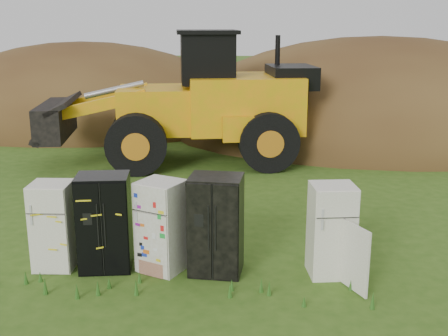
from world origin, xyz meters
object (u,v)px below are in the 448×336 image
(fridge_leftmost, at_px, (54,226))
(fridge_open_door, at_px, (331,230))
(fridge_sticker, at_px, (162,226))
(fridge_black_side, at_px, (105,222))
(fridge_dark_mid, at_px, (216,225))
(wheel_loader, at_px, (174,98))

(fridge_leftmost, xyz_separation_m, fridge_open_door, (4.78, 0.06, 0.03))
(fridge_leftmost, height_order, fridge_sticker, fridge_sticker)
(fridge_black_side, bearing_deg, fridge_dark_mid, -8.80)
(wheel_loader, bearing_deg, fridge_leftmost, -106.50)
(fridge_black_side, bearing_deg, fridge_sticker, -7.52)
(fridge_leftmost, distance_m, fridge_sticker, 1.90)
(fridge_sticker, bearing_deg, fridge_dark_mid, 22.78)
(fridge_leftmost, xyz_separation_m, wheel_loader, (0.94, 7.63, 1.20))
(fridge_leftmost, bearing_deg, wheel_loader, 80.30)
(fridge_leftmost, relative_size, fridge_sticker, 0.96)
(fridge_leftmost, relative_size, fridge_dark_mid, 0.90)
(fridge_leftmost, xyz_separation_m, fridge_black_side, (0.90, 0.02, 0.08))
(fridge_black_side, xyz_separation_m, fridge_open_door, (3.88, 0.04, -0.05))
(fridge_open_door, bearing_deg, fridge_dark_mid, 173.97)
(fridge_dark_mid, distance_m, wheel_loader, 7.93)
(fridge_black_side, xyz_separation_m, wheel_loader, (0.04, 7.61, 1.13))
(fridge_leftmost, relative_size, fridge_open_door, 0.97)
(fridge_open_door, bearing_deg, fridge_black_side, 172.97)
(fridge_black_side, height_order, fridge_sticker, fridge_black_side)
(fridge_black_side, relative_size, wheel_loader, 0.21)
(fridge_leftmost, height_order, fridge_open_door, fridge_open_door)
(fridge_sticker, xyz_separation_m, fridge_open_door, (2.89, 0.02, -0.01))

